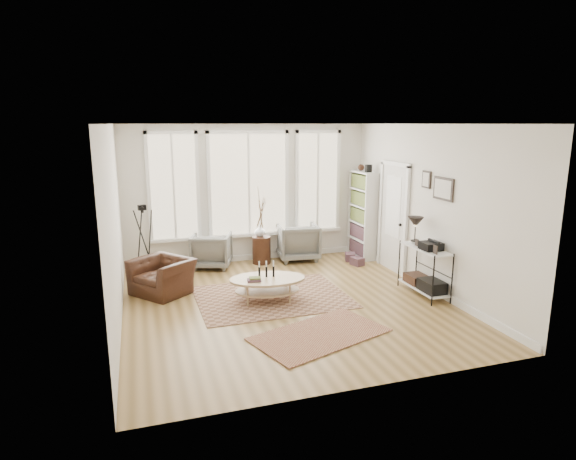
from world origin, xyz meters
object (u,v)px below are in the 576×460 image
object	(u,v)px
armchair_right	(297,242)
accent_chair	(162,276)
coffee_table	(267,283)
low_shelf	(424,266)
side_table	(261,227)
bookcase	(363,214)
armchair_left	(212,250)

from	to	relation	value
armchair_right	accent_chair	xyz separation A→B (m)	(-2.93, -1.33, -0.09)
coffee_table	armchair_right	size ratio (longest dim) A/B	1.54
coffee_table	accent_chair	distance (m)	1.87
low_shelf	coffee_table	size ratio (longest dim) A/B	0.97
coffee_table	side_table	bearing A→B (deg)	77.85
bookcase	armchair_right	world-z (taller)	bookcase
low_shelf	accent_chair	bearing A→B (deg)	161.88
armchair_left	accent_chair	bearing A→B (deg)	69.91
low_shelf	armchair_left	xyz separation A→B (m)	(-3.25, 2.72, -0.15)
armchair_right	side_table	xyz separation A→B (m)	(-0.82, -0.05, 0.38)
bookcase	side_table	world-z (taller)	bookcase
armchair_left	armchair_right	distance (m)	1.87
low_shelf	accent_chair	distance (m)	4.54
bookcase	armchair_right	bearing A→B (deg)	171.11
armchair_right	accent_chair	world-z (taller)	armchair_right
bookcase	coffee_table	world-z (taller)	bookcase
low_shelf	accent_chair	world-z (taller)	low_shelf
armchair_left	side_table	xyz separation A→B (m)	(1.05, -0.03, 0.42)
bookcase	low_shelf	world-z (taller)	bookcase
coffee_table	armchair_right	world-z (taller)	armchair_right
low_shelf	side_table	size ratio (longest dim) A/B	0.81
armchair_right	side_table	bearing A→B (deg)	9.41
armchair_left	accent_chair	xyz separation A→B (m)	(-1.06, -1.31, -0.05)
bookcase	coffee_table	bearing A→B (deg)	-143.57
low_shelf	coffee_table	xyz separation A→B (m)	(-2.67, 0.51, -0.20)
low_shelf	armchair_right	world-z (taller)	low_shelf
armchair_right	accent_chair	bearing A→B (deg)	30.07
coffee_table	accent_chair	size ratio (longest dim) A/B	1.43
side_table	accent_chair	world-z (taller)	side_table
low_shelf	coffee_table	world-z (taller)	low_shelf
low_shelf	bookcase	bearing A→B (deg)	88.72
coffee_table	side_table	distance (m)	2.28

